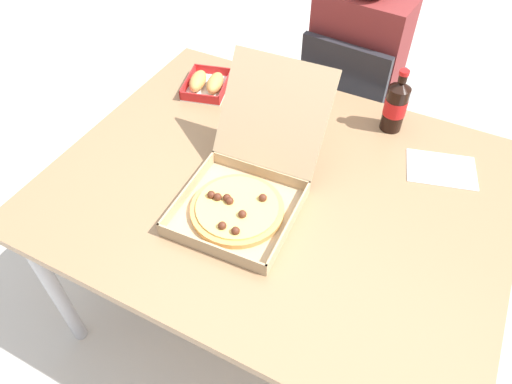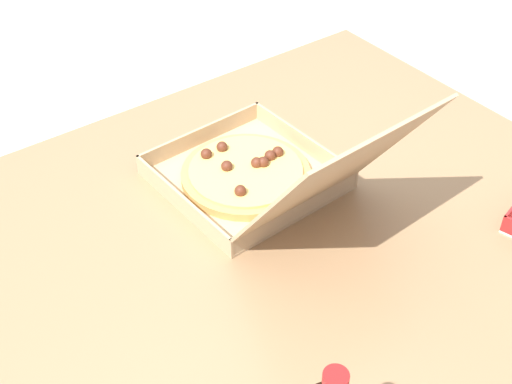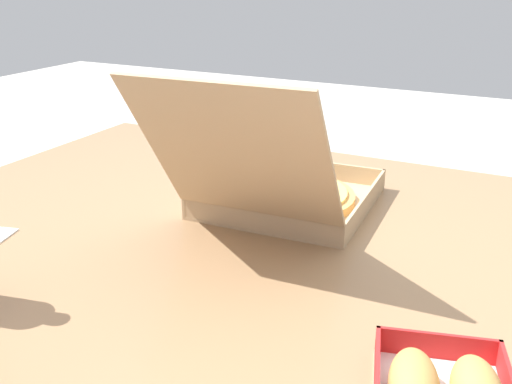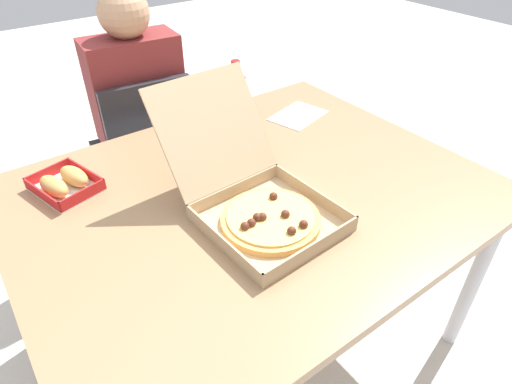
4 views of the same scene
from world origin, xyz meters
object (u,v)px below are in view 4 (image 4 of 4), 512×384
Objects in this scene: chair at (147,149)px; pizza_box_open at (259,202)px; paper_menu at (298,115)px; cola_bottle at (236,95)px; diner_person at (135,101)px; bread_side_box at (65,183)px.

pizza_box_open reaches higher than chair.
cola_bottle is at bearing 132.36° from paper_menu.
diner_person is 5.48× the size of paper_menu.
paper_menu is (0.44, -0.54, 0.02)m from diner_person.
chair reaches higher than bread_side_box.
chair is 0.70m from paper_menu.
chair is at bearing -95.12° from diner_person.
paper_menu is at bearing -32.36° from cola_bottle.
pizza_box_open is 2.49× the size of paper_menu.
pizza_box_open is at bearing -92.55° from chair.
chair is 3.95× the size of paper_menu.
cola_bottle is (0.28, 0.53, 0.05)m from pizza_box_open.
cola_bottle reaches higher than paper_menu.
chair is 1.59× the size of pizza_box_open.
diner_person is 0.67m from bread_side_box.
chair is at bearing 117.13° from paper_menu.
diner_person reaches higher than pizza_box_open.
bread_side_box is at bearing 162.27° from paper_menu.
bread_side_box is at bearing -133.74° from chair.
diner_person reaches higher than cola_bottle.
diner_person is at bearing 49.36° from bread_side_box.
diner_person is 2.20× the size of pizza_box_open.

